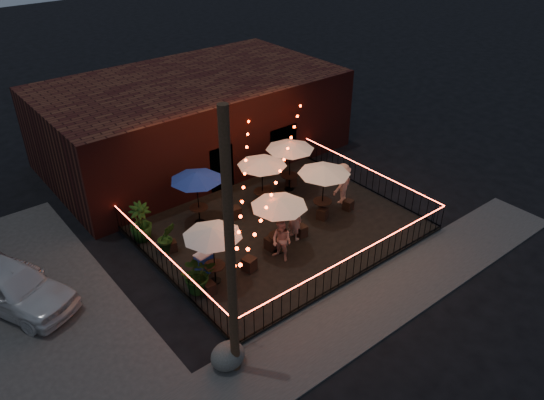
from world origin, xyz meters
The scene contains 36 objects.
ground centered at (0.00, 0.00, 0.00)m, with size 110.00×110.00×0.00m, color black.
patio centered at (0.00, 2.00, 0.07)m, with size 10.00×8.00×0.15m, color black.
sidewalk centered at (0.00, -3.25, 0.03)m, with size 18.00×2.50×0.05m, color #3A3836.
brick_building centered at (1.00, 9.99, 2.00)m, with size 14.00×8.00×4.00m.
utility_pole centered at (-5.40, -2.60, 4.00)m, with size 0.26×0.26×8.00m, color #322414.
fence_front centered at (0.00, -2.00, 0.66)m, with size 10.00×0.04×1.04m.
fence_left centered at (-5.00, 2.00, 0.66)m, with size 0.04×8.00×1.04m.
fence_right centered at (5.00, 2.00, 0.66)m, with size 0.04×8.00×1.04m.
festoon_lights centered at (-1.01, 1.70, 2.52)m, with size 10.02×8.72×1.32m.
cafe_table_0 centered at (-3.80, 0.86, 2.17)m, with size 2.03×2.03×2.21m.
cafe_table_1 centered at (-2.25, 4.35, 2.22)m, with size 2.35×2.35×2.27m.
cafe_table_2 centered at (-0.99, 0.85, 2.23)m, with size 2.32×2.32×2.28m.
cafe_table_3 centered at (0.51, 3.77, 2.21)m, with size 2.11×2.11×2.26m.
cafe_table_4 centered at (1.91, 1.60, 2.27)m, with size 2.24×2.24×2.32m.
cafe_table_5 centered at (2.30, 4.13, 2.27)m, with size 2.48×2.48×2.32m.
bistro_chair_0 centered at (-4.31, 0.45, 0.36)m, with size 0.36×0.36×0.43m, color black.
bistro_chair_1 centered at (-2.52, 0.63, 0.40)m, with size 0.42×0.42×0.50m, color black.
bistro_chair_2 centered at (-4.09, 3.35, 0.36)m, with size 0.35×0.35×0.41m, color black.
bistro_chair_3 centered at (-2.99, 3.43, 0.39)m, with size 0.41×0.41×0.48m, color black.
bistro_chair_4 centered at (-1.13, 1.14, 0.38)m, with size 0.40×0.40×0.47m, color black.
bistro_chair_5 centered at (0.31, 1.06, 0.37)m, with size 0.38×0.38×0.45m, color black.
bistro_chair_6 centered at (-0.92, 3.73, 0.39)m, with size 0.41×0.41×0.48m, color black.
bistro_chair_7 centered at (1.19, 4.25, 0.37)m, with size 0.38×0.38×0.45m, color black.
bistro_chair_8 centered at (1.79, 1.45, 0.38)m, with size 0.39×0.39×0.46m, color black.
bistro_chair_9 centered at (3.12, 1.28, 0.36)m, with size 0.36×0.36×0.43m, color black.
bistro_chair_10 centered at (2.56, 4.29, 0.36)m, with size 0.36×0.36×0.42m, color black.
bistro_chair_11 centered at (3.63, 4.48, 0.40)m, with size 0.42×0.42×0.50m, color black.
patron_a centered at (0.01, 1.14, 1.09)m, with size 0.68×0.45×1.87m, color tan.
patron_b centered at (-1.24, 0.40, 0.95)m, with size 0.78×0.61×1.61m, color tan.
patron_c centered at (3.32, 1.89, 1.06)m, with size 1.17×0.67×1.81m, color tan.
potted_shrub_a centered at (-4.49, 0.81, 0.82)m, with size 1.21×1.05×1.35m, color #15360F.
potted_shrub_b centered at (-4.24, 3.39, 0.79)m, with size 0.70×0.57×1.28m, color #1A3E0F.
potted_shrub_c centered at (-4.60, 4.71, 0.92)m, with size 0.86×0.86×1.54m, color #1C3E0F.
cooler centered at (-3.83, 1.52, 0.56)m, with size 0.66×0.52×0.80m.
boulder centered at (-5.50, -2.36, 0.38)m, with size 0.96×0.82×0.75m, color #484843.
car_white centered at (-9.47, 4.11, 0.77)m, with size 1.83×4.54×1.55m, color silver.
Camera 1 is at (-11.17, -11.45, 11.99)m, focal length 35.00 mm.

